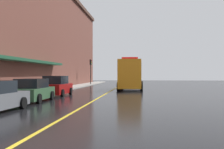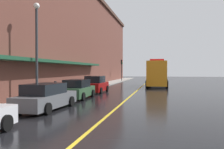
{
  "view_description": "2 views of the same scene",
  "coord_description": "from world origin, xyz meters",
  "views": [
    {
      "loc": [
        3.27,
        -6.39,
        1.86
      ],
      "look_at": [
        -0.32,
        29.31,
        1.85
      ],
      "focal_mm": 44.78,
      "sensor_mm": 36.0,
      "label": 1
    },
    {
      "loc": [
        2.69,
        -6.22,
        2.34
      ],
      "look_at": [
        -1.98,
        16.05,
        1.91
      ],
      "focal_mm": 37.71,
      "sensor_mm": 36.0,
      "label": 2
    }
  ],
  "objects": [
    {
      "name": "parked_car_2",
      "position": [
        -4.04,
        12.06,
        0.74
      ],
      "size": [
        2.05,
        4.41,
        1.57
      ],
      "rotation": [
        0.0,
        0.0,
        1.59
      ],
      "color": "#2D5133",
      "rests_on": "ground"
    },
    {
      "name": "traffic_light_near",
      "position": [
        -5.29,
        41.58,
        3.16
      ],
      "size": [
        0.38,
        0.36,
        4.3
      ],
      "color": "#232326",
      "rests_on": "sidewalk_left"
    },
    {
      "name": "parking_meter_0",
      "position": [
        -5.35,
        13.06,
        1.06
      ],
      "size": [
        0.14,
        0.18,
        1.33
      ],
      "color": "#4C4C51",
      "rests_on": "sidewalk_left"
    },
    {
      "name": "parked_car_3",
      "position": [
        -4.02,
        17.45,
        0.81
      ],
      "size": [
        2.05,
        4.28,
        1.74
      ],
      "rotation": [
        0.0,
        0.0,
        1.56
      ],
      "color": "maroon",
      "rests_on": "ground"
    },
    {
      "name": "utility_truck",
      "position": [
        2.17,
        27.63,
        1.79
      ],
      "size": [
        2.92,
        8.87,
        3.76
      ],
      "rotation": [
        0.0,
        0.0,
        -1.58
      ],
      "color": "orange",
      "rests_on": "ground"
    },
    {
      "name": "parking_meter_1",
      "position": [
        -5.35,
        10.68,
        1.06
      ],
      "size": [
        0.14,
        0.18,
        1.33
      ],
      "color": "#4C4C51",
      "rests_on": "sidewalk_left"
    },
    {
      "name": "ground_plane",
      "position": [
        0.0,
        25.0,
        0.0
      ],
      "size": [
        112.0,
        112.0,
        0.0
      ],
      "primitive_type": "plane",
      "color": "black"
    },
    {
      "name": "lane_center_stripe",
      "position": [
        0.0,
        25.0,
        0.0
      ],
      "size": [
        0.16,
        70.0,
        0.01
      ],
      "primitive_type": "cube",
      "color": "gold",
      "rests_on": "ground"
    },
    {
      "name": "sidewalk_left",
      "position": [
        -6.2,
        25.0,
        0.07
      ],
      "size": [
        2.4,
        70.0,
        0.15
      ],
      "primitive_type": "cube",
      "color": "#9E9B93",
      "rests_on": "ground"
    }
  ]
}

